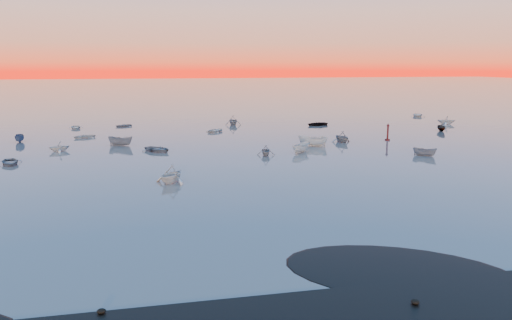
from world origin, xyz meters
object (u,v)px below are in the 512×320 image
object	(u,v)px
boat_near_center	(301,152)
channel_marker	(388,133)
boat_near_left	(158,151)
boat_near_right	(342,142)

from	to	relation	value
boat_near_center	channel_marker	world-z (taller)	channel_marker
boat_near_left	boat_near_right	distance (m)	29.52
boat_near_left	channel_marker	size ratio (longest dim) A/B	1.56
channel_marker	boat_near_left	bearing A→B (deg)	-175.64
boat_near_left	channel_marker	bearing A→B (deg)	-35.79
boat_near_left	channel_marker	distance (m)	37.61
boat_near_left	boat_near_center	size ratio (longest dim) A/B	1.16
boat_near_left	channel_marker	xyz separation A→B (m)	(37.48, 2.86, 1.15)
boat_near_left	boat_near_center	bearing A→B (deg)	-54.25
boat_near_left	boat_near_right	world-z (taller)	boat_near_right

